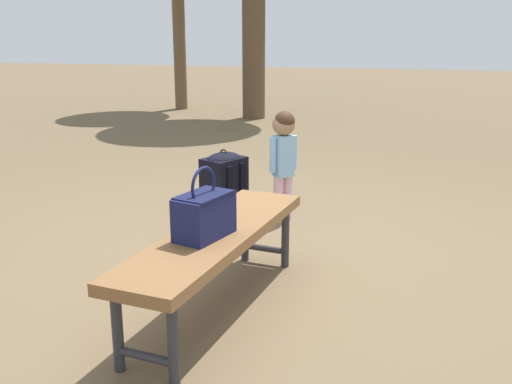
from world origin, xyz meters
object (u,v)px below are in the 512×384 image
(handbag, at_px, (204,213))
(child_standing, at_px, (284,149))
(park_bench, at_px, (216,241))
(backpack_large, at_px, (224,183))

(handbag, relative_size, child_standing, 0.42)
(park_bench, distance_m, child_standing, 1.58)
(park_bench, xyz_separation_m, handbag, (-0.10, 0.02, 0.18))
(handbag, xyz_separation_m, backpack_large, (1.69, 0.45, -0.30))
(handbag, bearing_deg, child_standing, -1.47)
(handbag, distance_m, child_standing, 1.67)
(handbag, height_order, backpack_large, handbag)
(park_bench, distance_m, handbag, 0.21)
(child_standing, height_order, backpack_large, child_standing)
(child_standing, bearing_deg, handbag, 178.53)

